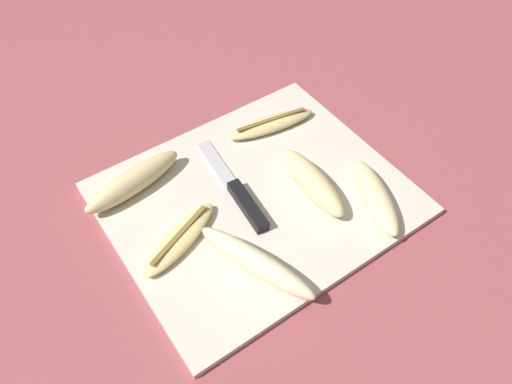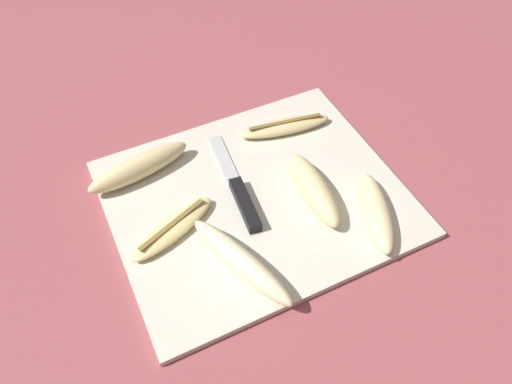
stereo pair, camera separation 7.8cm
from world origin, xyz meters
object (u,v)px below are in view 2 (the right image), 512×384
Objects in this scene: knife at (241,196)px; banana_golden_short at (173,228)px; banana_spotted_left at (285,126)px; banana_soft_right at (376,212)px; banana_ripe_center at (314,189)px; banana_pale_long at (241,261)px; banana_mellow_near at (139,167)px.

knife is 0.12m from banana_golden_short.
banana_soft_right reaches higher than banana_spotted_left.
banana_golden_short is at bearing -154.56° from banana_spotted_left.
banana_soft_right is at bearing -50.01° from banana_ripe_center.
banana_ripe_center is (-0.06, 0.08, 0.00)m from banana_soft_right.
banana_spotted_left is 0.87× the size of banana_pale_long.
banana_pale_long is at bearing -130.24° from banana_spotted_left.
banana_spotted_left is 1.07× the size of banana_soft_right.
banana_spotted_left is 0.93× the size of banana_mellow_near.
knife is at bearing -42.99° from banana_mellow_near.
banana_spotted_left is at bearing 78.53° from banana_ripe_center.
banana_soft_right is 0.87× the size of banana_mellow_near.
banana_pale_long is (-0.05, -0.11, 0.01)m from knife.
banana_ripe_center is at bearing 23.62° from banana_pale_long.
banana_pale_long reaches higher than banana_spotted_left.
banana_ripe_center reaches higher than banana_golden_short.
banana_ripe_center is (0.10, -0.05, 0.01)m from knife.
banana_ripe_center reaches higher than knife.
banana_ripe_center and banana_pale_long have the same top height.
banana_mellow_near is (-0.23, 0.16, 0.00)m from banana_ripe_center.
banana_soft_right reaches higher than banana_golden_short.
banana_ripe_center is 0.28m from banana_mellow_near.
knife is at bearing -141.31° from banana_spotted_left.
banana_pale_long is at bearing 178.04° from banana_soft_right.
banana_soft_right is 0.38m from banana_mellow_near.
banana_soft_right is at bearing -81.89° from banana_spotted_left.
banana_mellow_near is at bearing 144.70° from banana_ripe_center.
banana_ripe_center and banana_mellow_near have the same top height.
banana_golden_short is at bearing -85.96° from banana_mellow_near.
banana_mellow_near is 0.24m from banana_pale_long.
banana_spotted_left is at bearing 25.44° from banana_golden_short.
banana_mellow_near is at bearing 94.04° from banana_golden_short.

